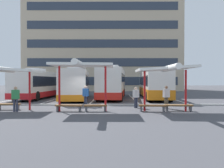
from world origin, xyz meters
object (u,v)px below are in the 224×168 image
object	(u,v)px
coach_bus_0	(41,85)
bench_1	(69,106)
waiting_passenger_1	(16,97)
coach_bus_3	(153,85)
bench_0	(8,105)
waiting_shelter_0	(6,70)
waiting_passenger_0	(136,96)
waiting_passenger_2	(166,95)
bench_4	(178,106)
waiting_shelter_2	(166,70)
waiting_passenger_3	(86,95)
waiting_shelter_1	(82,66)
bench_2	(96,107)
coach_bus_2	(113,83)
bench_3	(152,107)

from	to	relation	value
coach_bus_0	bench_1	bearing A→B (deg)	-64.16
waiting_passenger_1	coach_bus_3	bearing A→B (deg)	45.96
bench_0	waiting_shelter_0	bearing A→B (deg)	-90.00
waiting_passenger_0	waiting_shelter_0	bearing A→B (deg)	-170.51
coach_bus_0	waiting_passenger_2	world-z (taller)	coach_bus_0
bench_0	bench_4	size ratio (longest dim) A/B	0.86
waiting_shelter_2	waiting_passenger_0	bearing A→B (deg)	129.43
bench_0	waiting_passenger_3	distance (m)	5.62
coach_bus_3	waiting_passenger_2	bearing A→B (deg)	-94.67
waiting_shelter_0	waiting_passenger_3	bearing A→B (deg)	22.83
coach_bus_0	bench_0	size ratio (longest dim) A/B	6.96
waiting_shelter_2	waiting_shelter_1	bearing A→B (deg)	-179.65
bench_2	waiting_passenger_2	bearing A→B (deg)	17.58
bench_1	bench_2	xyz separation A→B (m)	(1.80, -0.03, -0.01)
bench_1	waiting_passenger_0	bearing A→B (deg)	23.36
waiting_shelter_0	waiting_passenger_0	distance (m)	9.49
waiting_passenger_0	waiting_passenger_2	bearing A→B (deg)	-11.43
waiting_shelter_2	waiting_passenger_0	xyz separation A→B (m)	(-1.79, 2.17, -1.90)
bench_2	waiting_passenger_0	size ratio (longest dim) A/B	0.98
waiting_passenger_0	waiting_passenger_3	distance (m)	3.98
bench_2	coach_bus_2	bearing A→B (deg)	84.30
waiting_shelter_2	waiting_passenger_3	distance (m)	6.64
waiting_passenger_3	bench_3	bearing A→B (deg)	-30.03
coach_bus_0	waiting_passenger_0	world-z (taller)	coach_bus_0
bench_1	bench_2	distance (m)	1.80
waiting_passenger_2	bench_1	bearing A→B (deg)	-167.08
coach_bus_2	waiting_shelter_0	xyz separation A→B (m)	(-7.38, -10.60, 1.04)
waiting_passenger_0	coach_bus_3	bearing A→B (deg)	72.43
waiting_passenger_1	bench_4	bearing A→B (deg)	1.08
coach_bus_3	waiting_passenger_1	size ratio (longest dim) A/B	7.48
bench_3	waiting_passenger_3	world-z (taller)	waiting_passenger_3
coach_bus_0	bench_4	xyz separation A→B (m)	(13.01, -11.47, -1.26)
bench_4	waiting_passenger_2	world-z (taller)	waiting_passenger_2
coach_bus_2	waiting_passenger_3	xyz separation A→B (m)	(-2.12, -8.39, -0.78)
waiting_shelter_1	waiting_shelter_2	xyz separation A→B (m)	(5.59, 0.03, -0.23)
coach_bus_0	waiting_shelter_2	size ratio (longest dim) A/B	2.46
bench_1	waiting_passenger_2	distance (m)	7.12
coach_bus_3	waiting_passenger_0	distance (m)	10.05
bench_0	waiting_shelter_1	bearing A→B (deg)	-10.75
bench_1	bench_4	distance (m)	7.40
coach_bus_3	bench_2	size ratio (longest dim) A/B	8.06
coach_bus_2	bench_3	xyz separation A→B (m)	(2.68, -11.16, -1.41)
bench_0	waiting_shelter_2	bearing A→B (deg)	-5.14
coach_bus_3	waiting_passenger_2	xyz separation A→B (m)	(-0.82, -10.01, -0.61)
waiting_passenger_0	waiting_passenger_2	size ratio (longest dim) A/B	0.94
bench_1	waiting_shelter_2	bearing A→B (deg)	-1.24
waiting_shelter_0	waiting_shelter_1	size ratio (longest dim) A/B	1.02
waiting_shelter_2	waiting_passenger_3	bearing A→B (deg)	153.43
waiting_passenger_2	waiting_passenger_3	world-z (taller)	waiting_passenger_2
coach_bus_0	waiting_passenger_0	distance (m)	14.09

